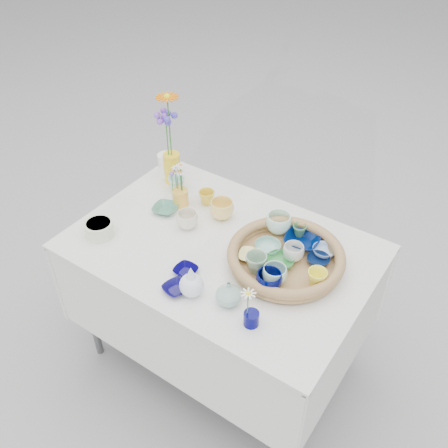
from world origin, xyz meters
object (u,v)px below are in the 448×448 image
Objects in this scene: bud_vase_seafoam at (229,293)px; tall_vase_yellow at (172,168)px; wicker_tray at (286,258)px; display_table at (222,355)px.

bud_vase_seafoam is 0.66× the size of tall_vase_yellow.
display_table is at bearing -169.88° from wicker_tray.
display_table is 0.85m from wicker_tray.
display_table is 8.16× the size of tall_vase_yellow.
wicker_tray is 3.07× the size of tall_vase_yellow.
wicker_tray reaches higher than display_table.
wicker_tray is 4.65× the size of bud_vase_seafoam.
tall_vase_yellow is (-0.48, 0.26, 0.84)m from display_table.
tall_vase_yellow is (-0.68, 0.51, 0.03)m from bud_vase_seafoam.
tall_vase_yellow reaches higher than display_table.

